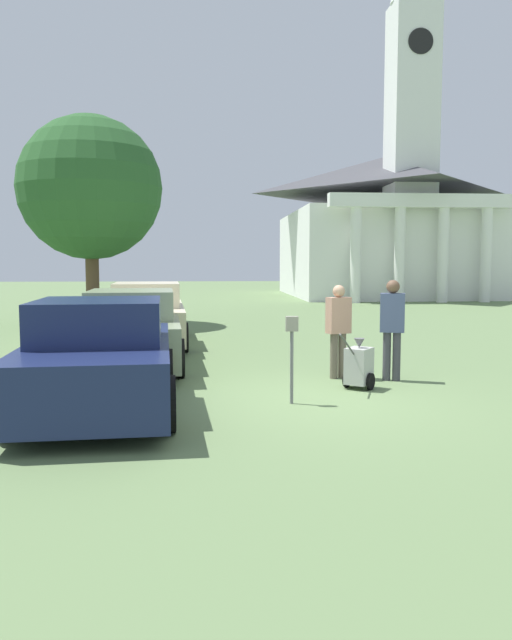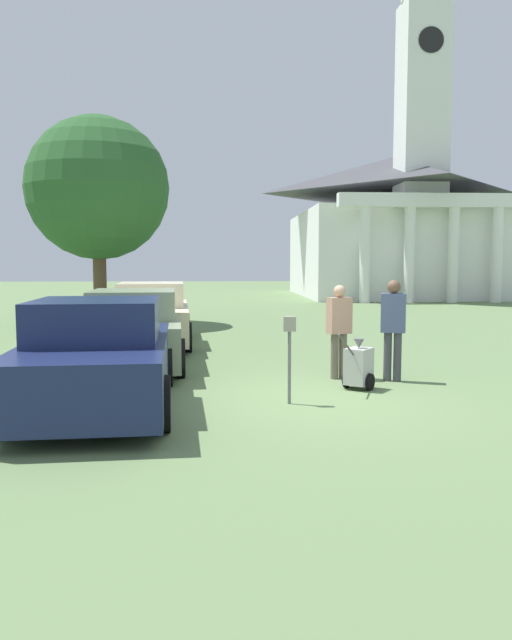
{
  "view_description": "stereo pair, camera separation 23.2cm",
  "coord_description": "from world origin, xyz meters",
  "px_view_note": "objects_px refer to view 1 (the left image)",
  "views": [
    {
      "loc": [
        -1.46,
        -9.25,
        2.1
      ],
      "look_at": [
        -0.62,
        1.45,
        1.1
      ],
      "focal_mm": 35.0,
      "sensor_mm": 36.0,
      "label": 1
    },
    {
      "loc": [
        -1.23,
        -9.26,
        2.1
      ],
      "look_at": [
        -0.62,
        1.45,
        1.1
      ],
      "focal_mm": 35.0,
      "sensor_mm": 36.0,
      "label": 2
    }
  ],
  "objects_px": {
    "parked_car_navy": "(101,358)",
    "person_supervisor": "(392,323)",
    "parking_meter": "(292,343)",
    "parked_car_cream": "(147,316)",
    "equipment_cart": "(359,366)",
    "parked_car_sage": "(132,330)",
    "person_worker": "(338,325)",
    "church": "(385,216)"
  },
  "relations": [
    {
      "from": "parked_car_navy",
      "to": "person_supervisor",
      "type": "height_order",
      "value": "person_supervisor"
    },
    {
      "from": "parked_car_navy",
      "to": "parking_meter",
      "type": "bearing_deg",
      "value": -1.88
    },
    {
      "from": "parked_car_cream",
      "to": "person_supervisor",
      "type": "height_order",
      "value": "person_supervisor"
    },
    {
      "from": "person_supervisor",
      "to": "parking_meter",
      "type": "bearing_deg",
      "value": 58.62
    },
    {
      "from": "parked_car_cream",
      "to": "equipment_cart",
      "type": "distance_m",
      "value": 7.16
    },
    {
      "from": "parked_car_sage",
      "to": "person_supervisor",
      "type": "xyz_separation_m",
      "value": [
        4.78,
        -2.01,
        0.31
      ]
    },
    {
      "from": "parking_meter",
      "to": "person_worker",
      "type": "distance_m",
      "value": 2.26
    },
    {
      "from": "equipment_cart",
      "to": "parked_car_navy",
      "type": "bearing_deg",
      "value": -127.78
    },
    {
      "from": "parked_car_cream",
      "to": "parking_meter",
      "type": "height_order",
      "value": "parked_car_cream"
    },
    {
      "from": "person_worker",
      "to": "equipment_cart",
      "type": "distance_m",
      "value": 1.13
    },
    {
      "from": "church",
      "to": "parking_meter",
      "type": "bearing_deg",
      "value": -108.58
    },
    {
      "from": "church",
      "to": "parked_car_sage",
      "type": "bearing_deg",
      "value": -116.16
    },
    {
      "from": "parking_meter",
      "to": "person_worker",
      "type": "relative_size",
      "value": 0.77
    },
    {
      "from": "person_worker",
      "to": "church",
      "type": "bearing_deg",
      "value": -127.2
    },
    {
      "from": "parking_meter",
      "to": "church",
      "type": "xyz_separation_m",
      "value": [
        9.9,
        29.45,
        4.07
      ]
    },
    {
      "from": "person_worker",
      "to": "person_supervisor",
      "type": "distance_m",
      "value": 0.95
    },
    {
      "from": "person_worker",
      "to": "parked_car_navy",
      "type": "bearing_deg",
      "value": 8.49
    },
    {
      "from": "parked_car_navy",
      "to": "parking_meter",
      "type": "height_order",
      "value": "parked_car_navy"
    },
    {
      "from": "parking_meter",
      "to": "parked_car_navy",
      "type": "bearing_deg",
      "value": -178.05
    },
    {
      "from": "parked_car_cream",
      "to": "person_worker",
      "type": "height_order",
      "value": "person_worker"
    },
    {
      "from": "parked_car_sage",
      "to": "church",
      "type": "xyz_separation_m",
      "value": [
        12.66,
        25.77,
        4.27
      ]
    },
    {
      "from": "parking_meter",
      "to": "person_supervisor",
      "type": "relative_size",
      "value": 0.73
    },
    {
      "from": "parked_car_sage",
      "to": "parking_meter",
      "type": "height_order",
      "value": "parked_car_sage"
    },
    {
      "from": "person_supervisor",
      "to": "parked_car_cream",
      "type": "bearing_deg",
      "value": -28.62
    },
    {
      "from": "parked_car_navy",
      "to": "equipment_cart",
      "type": "relative_size",
      "value": 4.79
    },
    {
      "from": "parked_car_navy",
      "to": "parked_car_sage",
      "type": "distance_m",
      "value": 3.77
    },
    {
      "from": "parked_car_sage",
      "to": "equipment_cart",
      "type": "height_order",
      "value": "parked_car_sage"
    },
    {
      "from": "parked_car_navy",
      "to": "person_supervisor",
      "type": "relative_size",
      "value": 2.67
    },
    {
      "from": "parked_car_cream",
      "to": "equipment_cart",
      "type": "relative_size",
      "value": 5.12
    },
    {
      "from": "parked_car_sage",
      "to": "equipment_cart",
      "type": "relative_size",
      "value": 5.11
    },
    {
      "from": "parked_car_cream",
      "to": "parking_meter",
      "type": "bearing_deg",
      "value": -72.03
    },
    {
      "from": "church",
      "to": "parked_car_cream",
      "type": "bearing_deg",
      "value": -119.33
    },
    {
      "from": "parked_car_cream",
      "to": "person_worker",
      "type": "bearing_deg",
      "value": -55.72
    },
    {
      "from": "parked_car_navy",
      "to": "person_worker",
      "type": "distance_m",
      "value": 4.4
    },
    {
      "from": "parked_car_cream",
      "to": "person_supervisor",
      "type": "xyz_separation_m",
      "value": [
        4.78,
        -5.25,
        0.3
      ]
    },
    {
      "from": "parked_car_navy",
      "to": "person_worker",
      "type": "height_order",
      "value": "person_worker"
    },
    {
      "from": "parked_car_navy",
      "to": "equipment_cart",
      "type": "height_order",
      "value": "parked_car_navy"
    },
    {
      "from": "parked_car_cream",
      "to": "church",
      "type": "xyz_separation_m",
      "value": [
        12.66,
        22.54,
        4.25
      ]
    },
    {
      "from": "equipment_cart",
      "to": "church",
      "type": "distance_m",
      "value": 30.08
    },
    {
      "from": "parked_car_navy",
      "to": "person_worker",
      "type": "relative_size",
      "value": 2.82
    },
    {
      "from": "parked_car_cream",
      "to": "equipment_cart",
      "type": "bearing_deg",
      "value": -59.55
    },
    {
      "from": "equipment_cart",
      "to": "church",
      "type": "xyz_separation_m",
      "value": [
        8.64,
        28.44,
        4.6
      ]
    }
  ]
}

